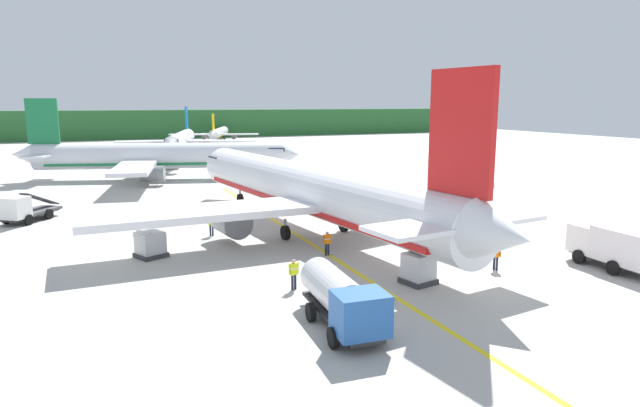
{
  "coord_description": "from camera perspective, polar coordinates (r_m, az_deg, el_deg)",
  "views": [
    {
      "loc": [
        -23.85,
        -17.06,
        10.17
      ],
      "look_at": [
        -10.43,
        14.95,
        3.74
      ],
      "focal_mm": 30.73,
      "sensor_mm": 36.0,
      "label": 1
    }
  ],
  "objects": [
    {
      "name": "crew_loader_left",
      "position": [
        30.26,
        -2.75,
        -7.1
      ],
      "size": [
        0.62,
        0.31,
        1.74
      ],
      "color": "#191E33",
      "rests_on": "ground"
    },
    {
      "name": "apron_guide_line",
      "position": [
        38.87,
        -0.23,
        -4.66
      ],
      "size": [
        0.3,
        60.0,
        0.01
      ],
      "primitive_type": "cube",
      "color": "yellow",
      "rests_on": "ground"
    },
    {
      "name": "airliner_far_taxiway",
      "position": [
        116.2,
        -14.28,
        6.46
      ],
      "size": [
        26.59,
        31.86,
        9.24
      ],
      "color": "white",
      "rests_on": "ground"
    },
    {
      "name": "service_truck_catering",
      "position": [
        53.12,
        -28.65,
        -0.53
      ],
      "size": [
        4.98,
        5.8,
        2.53
      ],
      "color": "white",
      "rests_on": "ground"
    },
    {
      "name": "distant_treeline",
      "position": [
        164.9,
        -14.55,
        8.02
      ],
      "size": [
        216.0,
        6.0,
        7.98
      ],
      "primitive_type": "cube",
      "color": "#28602D",
      "rests_on": "ground"
    },
    {
      "name": "airliner_foreground",
      "position": [
        42.6,
        -1.11,
        1.34
      ],
      "size": [
        34.52,
        41.68,
        11.9
      ],
      "color": "white",
      "rests_on": "ground"
    },
    {
      "name": "service_truck_fuel",
      "position": [
        38.32,
        28.49,
        -3.88
      ],
      "size": [
        2.57,
        5.81,
        2.66
      ],
      "color": "white",
      "rests_on": "ground"
    },
    {
      "name": "crew_supervisor",
      "position": [
        36.81,
        0.75,
        -3.97
      ],
      "size": [
        0.63,
        0.23,
        1.66
      ],
      "color": "#191E33",
      "rests_on": "ground"
    },
    {
      "name": "cargo_container_mid",
      "position": [
        31.78,
        10.26,
        -6.67
      ],
      "size": [
        1.98,
        1.98,
        1.88
      ],
      "color": "#333338",
      "rests_on": "ground"
    },
    {
      "name": "ground",
      "position": [
        70.05,
        -2.58,
        2.06
      ],
      "size": [
        240.0,
        320.0,
        0.2
      ],
      "primitive_type": "cube",
      "color": "#B7B5AD"
    },
    {
      "name": "cargo_container_near",
      "position": [
        38.13,
        -17.29,
        -4.11
      ],
      "size": [
        2.31,
        2.31,
        1.84
      ],
      "color": "#333338",
      "rests_on": "ground"
    },
    {
      "name": "service_truck_baggage",
      "position": [
        25.3,
        2.21,
        -9.8
      ],
      "size": [
        2.73,
        6.76,
        2.4
      ],
      "color": "#2659A5",
      "rests_on": "ground"
    },
    {
      "name": "crew_marshaller",
      "position": [
        35.31,
        17.87,
        -5.03
      ],
      "size": [
        0.4,
        0.58,
        1.73
      ],
      "color": "#191E33",
      "rests_on": "ground"
    },
    {
      "name": "crew_loader_right",
      "position": [
        42.93,
        -11.26,
        -1.98
      ],
      "size": [
        0.59,
        0.37,
        1.76
      ],
      "color": "#191E33",
      "rests_on": "ground"
    },
    {
      "name": "airliner_distant",
      "position": [
        150.52,
        -10.48,
        7.25
      ],
      "size": [
        20.87,
        24.88,
        7.36
      ],
      "color": "white",
      "rests_on": "ground"
    },
    {
      "name": "airliner_mid_apron",
      "position": [
        76.22,
        -16.53,
        4.7
      ],
      "size": [
        36.63,
        30.61,
        10.68
      ],
      "color": "silver",
      "rests_on": "ground"
    }
  ]
}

